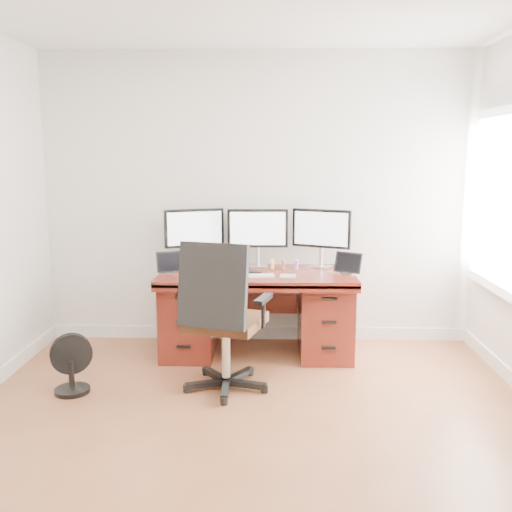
{
  "coord_description": "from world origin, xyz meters",
  "views": [
    {
      "loc": [
        0.12,
        -3.08,
        1.77
      ],
      "look_at": [
        0.0,
        1.5,
        0.95
      ],
      "focal_mm": 40.0,
      "sensor_mm": 36.0,
      "label": 1
    }
  ],
  "objects_px": {
    "floor_fan": "(71,365)",
    "office_chair": "(223,342)",
    "monitor_center": "(258,230)",
    "keyboard": "(259,276)",
    "desk": "(257,310)"
  },
  "relations": [
    {
      "from": "floor_fan",
      "to": "office_chair",
      "type": "bearing_deg",
      "value": -21.28
    },
    {
      "from": "monitor_center",
      "to": "keyboard",
      "type": "bearing_deg",
      "value": -88.66
    },
    {
      "from": "office_chair",
      "to": "floor_fan",
      "type": "bearing_deg",
      "value": -159.86
    },
    {
      "from": "keyboard",
      "to": "desk",
      "type": "bearing_deg",
      "value": 89.74
    },
    {
      "from": "keyboard",
      "to": "office_chair",
      "type": "bearing_deg",
      "value": -118.95
    },
    {
      "from": "desk",
      "to": "floor_fan",
      "type": "distance_m",
      "value": 1.65
    },
    {
      "from": "office_chair",
      "to": "keyboard",
      "type": "xyz_separation_m",
      "value": [
        0.26,
        0.64,
        0.38
      ]
    },
    {
      "from": "office_chair",
      "to": "floor_fan",
      "type": "height_order",
      "value": "office_chair"
    },
    {
      "from": "floor_fan",
      "to": "monitor_center",
      "type": "relative_size",
      "value": 0.82
    },
    {
      "from": "desk",
      "to": "office_chair",
      "type": "bearing_deg",
      "value": -105.53
    },
    {
      "from": "desk",
      "to": "floor_fan",
      "type": "height_order",
      "value": "desk"
    },
    {
      "from": "desk",
      "to": "office_chair",
      "type": "xyz_separation_m",
      "value": [
        -0.23,
        -0.84,
        -0.02
      ]
    },
    {
      "from": "desk",
      "to": "floor_fan",
      "type": "relative_size",
      "value": 3.76
    },
    {
      "from": "monitor_center",
      "to": "floor_fan",
      "type": "bearing_deg",
      "value": -142.01
    },
    {
      "from": "desk",
      "to": "monitor_center",
      "type": "distance_m",
      "value": 0.72
    }
  ]
}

